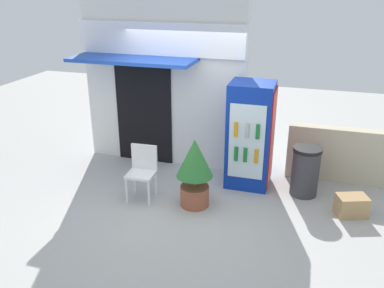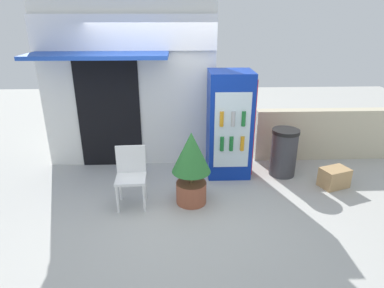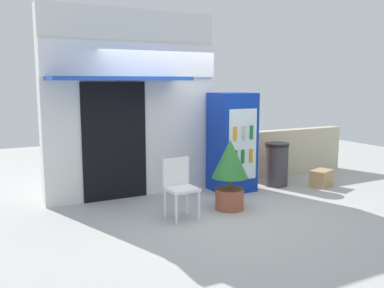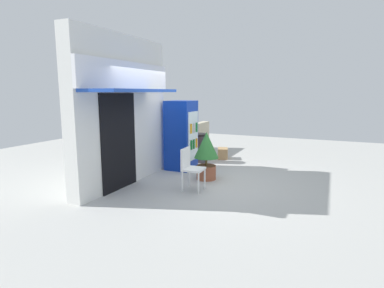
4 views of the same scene
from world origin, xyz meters
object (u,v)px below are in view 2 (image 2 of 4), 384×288
object	(u,v)px
plastic_chair	(131,172)
cardboard_box	(334,178)
drink_cooler	(230,124)
potted_plant_near_shop	(191,163)
trash_bin	(284,152)

from	to	relation	value
plastic_chair	cardboard_box	distance (m)	3.24
drink_cooler	potted_plant_near_shop	size ratio (longest dim) A/B	1.61
trash_bin	cardboard_box	xyz separation A→B (m)	(0.71, -0.47, -0.26)
trash_bin	cardboard_box	bearing A→B (deg)	-33.23
plastic_chair	trash_bin	distance (m)	2.63
drink_cooler	plastic_chair	xyz separation A→B (m)	(-1.55, -0.96, -0.38)
plastic_chair	cardboard_box	bearing A→B (deg)	6.73
drink_cooler	plastic_chair	world-z (taller)	drink_cooler
potted_plant_near_shop	trash_bin	xyz separation A→B (m)	(1.62, 0.86, -0.23)
plastic_chair	potted_plant_near_shop	distance (m)	0.88
trash_bin	cardboard_box	size ratio (longest dim) A/B	1.89
potted_plant_near_shop	drink_cooler	bearing A→B (deg)	54.95
potted_plant_near_shop	trash_bin	world-z (taller)	potted_plant_near_shop
drink_cooler	trash_bin	bearing A→B (deg)	-6.78
potted_plant_near_shop	trash_bin	bearing A→B (deg)	27.94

